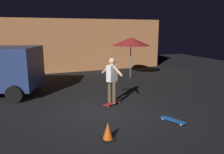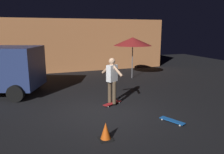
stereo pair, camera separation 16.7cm
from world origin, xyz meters
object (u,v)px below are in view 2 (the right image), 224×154
skateboard_ridden (112,103)px  skater (112,77)px  patio_umbrella (133,41)px  skateboard_spare (172,121)px  traffic_cone (106,132)px

skateboard_ridden → skater: bearing=135.0°
patio_umbrella → skateboard_spare: patio_umbrella is taller
skateboard_ridden → skateboard_spare: same height
skateboard_ridden → traffic_cone: 2.63m
patio_umbrella → skateboard_ridden: size_ratio=2.94×
skateboard_ridden → traffic_cone: size_ratio=1.70×
skateboard_spare → traffic_cone: 2.23m
traffic_cone → skater: bearing=66.8°
skateboard_spare → traffic_cone: size_ratio=1.72×
patio_umbrella → skater: patio_umbrella is taller
skateboard_spare → traffic_cone: (-2.20, -0.32, 0.16)m
skater → traffic_cone: size_ratio=3.63×
skater → skateboard_spare: bearing=-61.0°
skateboard_spare → traffic_cone: traffic_cone is taller
patio_umbrella → skater: (-2.61, -3.88, -1.04)m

